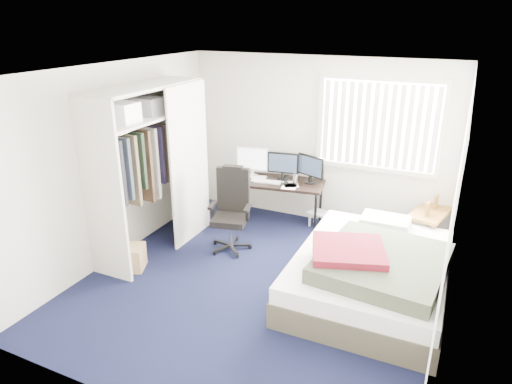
{
  "coord_description": "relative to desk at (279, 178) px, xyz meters",
  "views": [
    {
      "loc": [
        1.97,
        -4.29,
        3.02
      ],
      "look_at": [
        -0.21,
        0.4,
        1.01
      ],
      "focal_mm": 32.0,
      "sensor_mm": 36.0,
      "label": 1
    }
  ],
  "objects": [
    {
      "name": "closet",
      "position": [
        -1.21,
        -1.49,
        0.63
      ],
      "size": [
        0.64,
        1.84,
        2.22
      ],
      "color": "beige",
      "rests_on": "ground"
    },
    {
      "name": "ground",
      "position": [
        0.46,
        -1.76,
        -0.72
      ],
      "size": [
        4.2,
        4.2,
        0.0
      ],
      "primitive_type": "plane",
      "color": "black",
      "rests_on": "ground"
    },
    {
      "name": "room_shell",
      "position": [
        0.46,
        -1.76,
        0.79
      ],
      "size": [
        4.2,
        4.2,
        4.2
      ],
      "color": "silver",
      "rests_on": "ground"
    },
    {
      "name": "pine_box",
      "position": [
        -1.19,
        -2.12,
        -0.56
      ],
      "size": [
        0.5,
        0.44,
        0.31
      ],
      "primitive_type": "cube",
      "rotation": [
        0.0,
        0.0,
        0.4
      ],
      "color": "#A07750",
      "rests_on": "ground"
    },
    {
      "name": "bed",
      "position": [
        1.72,
        -1.41,
        -0.42
      ],
      "size": [
        1.67,
        2.22,
        0.72
      ],
      "color": "#3E392D",
      "rests_on": "ground"
    },
    {
      "name": "footstool",
      "position": [
        0.63,
        0.09,
        -0.54
      ],
      "size": [
        0.33,
        0.28,
        0.24
      ],
      "color": "white",
      "rests_on": "ground"
    },
    {
      "name": "desk",
      "position": [
        0.0,
        0.0,
        0.0
      ],
      "size": [
        1.45,
        0.84,
        1.14
      ],
      "color": "black",
      "rests_on": "ground"
    },
    {
      "name": "office_chair",
      "position": [
        -0.26,
        -1.04,
        -0.28
      ],
      "size": [
        0.64,
        0.64,
        1.14
      ],
      "color": "black",
      "rests_on": "ground"
    },
    {
      "name": "window_assembly",
      "position": [
        1.36,
        0.29,
        0.88
      ],
      "size": [
        1.72,
        0.09,
        1.32
      ],
      "color": "white",
      "rests_on": "ground"
    },
    {
      "name": "nightstand",
      "position": [
        2.21,
        0.08,
        -0.23
      ],
      "size": [
        0.6,
        0.88,
        0.73
      ],
      "color": "brown",
      "rests_on": "ground"
    }
  ]
}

